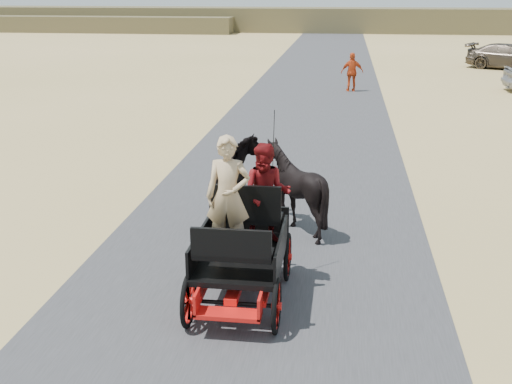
# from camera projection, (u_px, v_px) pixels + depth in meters

# --- Properties ---
(ground) EXTENTS (140.00, 140.00, 0.00)m
(ground) POSITION_uv_depth(u_px,v_px,m) (230.00, 356.00, 8.28)
(ground) COLOR tan
(road) EXTENTS (6.00, 140.00, 0.01)m
(road) POSITION_uv_depth(u_px,v_px,m) (230.00, 355.00, 8.28)
(road) COLOR #38383A
(road) RESTS_ON ground
(ridge_far) EXTENTS (140.00, 6.00, 2.40)m
(ridge_far) POSITION_uv_depth(u_px,v_px,m) (334.00, 20.00, 66.38)
(ridge_far) COLOR brown
(ridge_far) RESTS_ON ground
(ridge_near) EXTENTS (40.00, 4.00, 1.60)m
(ridge_near) POSITION_uv_depth(u_px,v_px,m) (43.00, 24.00, 66.61)
(ridge_near) COLOR brown
(ridge_near) RESTS_ON ground
(carriage) EXTENTS (1.30, 2.40, 0.72)m
(carriage) POSITION_uv_depth(u_px,v_px,m) (242.00, 277.00, 9.69)
(carriage) COLOR black
(carriage) RESTS_ON ground
(horse_left) EXTENTS (0.91, 2.01, 1.70)m
(horse_left) POSITION_uv_depth(u_px,v_px,m) (238.00, 186.00, 12.44)
(horse_left) COLOR black
(horse_left) RESTS_ON ground
(horse_right) EXTENTS (1.37, 1.54, 1.70)m
(horse_right) POSITION_uv_depth(u_px,v_px,m) (294.00, 188.00, 12.30)
(horse_right) COLOR black
(horse_right) RESTS_ON ground
(driver_man) EXTENTS (0.66, 0.43, 1.80)m
(driver_man) POSITION_uv_depth(u_px,v_px,m) (228.00, 196.00, 9.37)
(driver_man) COLOR tan
(driver_man) RESTS_ON carriage
(passenger_woman) EXTENTS (0.77, 0.60, 1.58)m
(passenger_woman) POSITION_uv_depth(u_px,v_px,m) (266.00, 193.00, 9.86)
(passenger_woman) COLOR #660C0F
(passenger_woman) RESTS_ON carriage
(pedestrian) EXTENTS (1.07, 0.59, 1.73)m
(pedestrian) POSITION_uv_depth(u_px,v_px,m) (352.00, 72.00, 28.76)
(pedestrian) COLOR #C53F16
(pedestrian) RESTS_ON ground
(car_c) EXTENTS (5.24, 4.00, 1.41)m
(car_c) POSITION_uv_depth(u_px,v_px,m) (511.00, 57.00, 36.49)
(car_c) COLOR brown
(car_c) RESTS_ON ground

